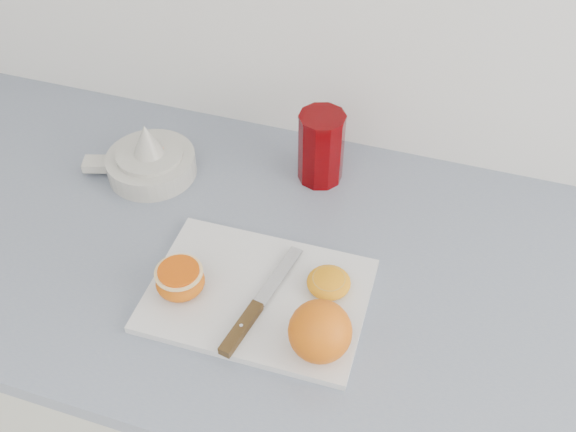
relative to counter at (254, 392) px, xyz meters
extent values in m
cube|color=silver|center=(0.00, 0.00, -0.02)|extent=(2.55, 0.60, 0.86)
cube|color=gray|center=(0.00, 0.00, 0.43)|extent=(2.61, 0.64, 0.03)
cube|color=silver|center=(0.06, -0.09, 0.45)|extent=(0.31, 0.23, 0.01)
sphere|color=#E66C00|center=(0.16, -0.15, 0.50)|extent=(0.08, 0.08, 0.08)
ellipsoid|color=#E66C00|center=(-0.05, -0.12, 0.47)|extent=(0.07, 0.07, 0.04)
cylinder|color=#FFDA8E|center=(-0.05, -0.12, 0.49)|extent=(0.07, 0.07, 0.00)
cylinder|color=#D6480B|center=(-0.05, -0.12, 0.50)|extent=(0.06, 0.06, 0.00)
ellipsoid|color=orange|center=(0.15, -0.05, 0.47)|extent=(0.06, 0.06, 0.03)
cylinder|color=gold|center=(0.15, -0.05, 0.48)|extent=(0.05, 0.05, 0.00)
cube|color=#4E3315|center=(0.06, -0.16, 0.46)|extent=(0.03, 0.09, 0.01)
cube|color=#B7B7BC|center=(0.08, -0.05, 0.46)|extent=(0.04, 0.12, 0.00)
cylinder|color=#B7B7BC|center=(0.06, -0.16, 0.46)|extent=(0.01, 0.01, 0.01)
cylinder|color=silver|center=(-0.21, 0.11, 0.46)|extent=(0.15, 0.15, 0.04)
cylinder|color=silver|center=(-0.21, 0.11, 0.49)|extent=(0.11, 0.11, 0.01)
cone|color=silver|center=(-0.21, 0.11, 0.52)|extent=(0.05, 0.05, 0.06)
cube|color=silver|center=(-0.30, 0.08, 0.46)|extent=(0.06, 0.05, 0.02)
ellipsoid|color=#FA5511|center=(-0.19, 0.11, 0.49)|extent=(0.01, 0.01, 0.00)
ellipsoid|color=#FA5511|center=(-0.23, 0.12, 0.49)|extent=(0.01, 0.01, 0.00)
ellipsoid|color=#FA5511|center=(-0.21, 0.10, 0.49)|extent=(0.01, 0.01, 0.00)
ellipsoid|color=#FA5511|center=(-0.19, 0.13, 0.49)|extent=(0.01, 0.01, 0.00)
cylinder|color=#5B0002|center=(0.07, 0.19, 0.51)|extent=(0.08, 0.08, 0.12)
cylinder|color=orange|center=(0.07, 0.19, 0.46)|extent=(0.06, 0.06, 0.02)
cylinder|color=#5B0002|center=(0.07, 0.19, 0.57)|extent=(0.08, 0.08, 0.00)
camera|label=1|loc=(0.27, -0.62, 1.18)|focal=40.00mm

